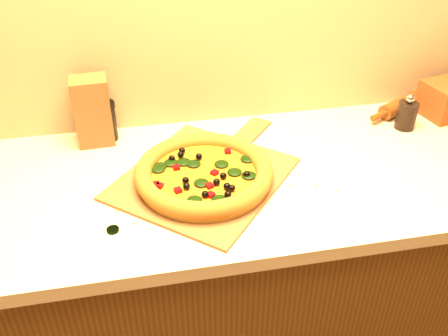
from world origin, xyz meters
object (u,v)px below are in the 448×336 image
Objects in this scene: rolling_pin at (408,102)px; dark_jar at (104,121)px; pizza at (204,174)px; pepper_grinder at (407,114)px; pizza_peel at (206,175)px.

rolling_pin is 1.03m from dark_jar.
dark_jar reaches higher than pizza.
pepper_grinder is 0.34× the size of rolling_pin.
pizza is at bearing -48.32° from dark_jar.
rolling_pin is at bearing 59.98° from pizza_peel.
pizza is (-0.01, -0.03, 0.03)m from pizza_peel.
dark_jar is at bearing 173.03° from pepper_grinder.
dark_jar is at bearing 177.07° from pizza_peel.
dark_jar is (-0.26, 0.29, 0.03)m from pizza.
rolling_pin is 2.87× the size of dark_jar.
rolling_pin reaches higher than pizza_peel.
dark_jar reaches higher than pepper_grinder.
pizza is 0.71m from pepper_grinder.
pepper_grinder is 0.97× the size of dark_jar.
dark_jar is at bearing 131.68° from pizza.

